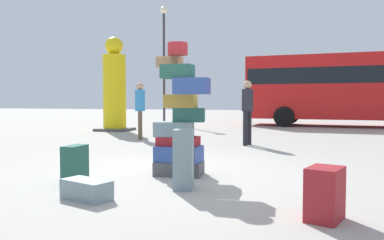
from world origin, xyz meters
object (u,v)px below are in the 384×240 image
Objects in this scene: suitcase_teal_upright_blue at (75,165)px; lamp_post at (164,47)px; suitcase_slate_foreground_near at (184,159)px; parked_bus at (363,85)px; suitcase_maroon_left_side at (325,194)px; yellow_dummy_statue at (115,90)px; person_bearded_onlooker at (140,105)px; person_tourist_with_camera at (247,107)px; suitcase_slate_foreground_far at (87,190)px; suitcase_tower at (180,124)px.

lamp_post reaches higher than suitcase_teal_upright_blue.
suitcase_slate_foreground_near is 0.13× the size of lamp_post.
suitcase_slate_foreground_near is at bearing -102.51° from parked_bus.
suitcase_slate_foreground_near is at bearing 5.00° from suitcase_teal_upright_blue.
yellow_dummy_statue is (-7.26, 9.51, 1.33)m from suitcase_maroon_left_side.
lamp_post is (-5.42, 13.75, 3.48)m from suitcase_slate_foreground_near.
suitcase_teal_upright_blue is 6.27m from person_bearded_onlooker.
parked_bus reaches higher than suitcase_maroon_left_side.
suitcase_slate_foreground_near is 10.31m from yellow_dummy_statue.
suitcase_maroon_left_side is 6.39m from person_tourist_with_camera.
suitcase_maroon_left_side is (3.29, -0.76, -0.01)m from suitcase_teal_upright_blue.
suitcase_slate_foreground_near is 0.22× the size of yellow_dummy_statue.
lamp_post is at bearing 88.79° from yellow_dummy_statue.
yellow_dummy_statue reaches higher than suitcase_maroon_left_side.
person_tourist_with_camera is (1.02, 6.07, 0.90)m from suitcase_slate_foreground_far.
suitcase_slate_foreground_far is at bearing -149.34° from suitcase_slate_foreground_near.
yellow_dummy_statue is 0.61× the size of lamp_post.
suitcase_tower is 0.20× the size of parked_bus.
suitcase_slate_foreground_near is (0.34, -0.89, -0.41)m from suitcase_tower.
person_bearded_onlooker reaches higher than suitcase_maroon_left_side.
suitcase_tower is at bearing 89.37° from suitcase_slate_foreground_far.
suitcase_tower is at bearing 100.01° from suitcase_slate_foreground_near.
suitcase_maroon_left_side is 0.15× the size of yellow_dummy_statue.
lamp_post reaches higher than yellow_dummy_statue.
suitcase_maroon_left_side is at bearing -40.62° from suitcase_tower.
suitcase_slate_foreground_far is 1.29m from suitcase_slate_foreground_near.
suitcase_maroon_left_side is at bearing -12.85° from suitcase_teal_upright_blue.
suitcase_slate_foreground_far is 2.68m from suitcase_maroon_left_side.
suitcase_maroon_left_side is at bearing -52.62° from yellow_dummy_statue.
suitcase_maroon_left_side is at bearing 10.33° from person_bearded_onlooker.
suitcase_slate_foreground_far is 7.14m from person_bearded_onlooker.
parked_bus is (3.87, 8.41, 0.82)m from person_tourist_with_camera.
person_tourist_with_camera is at bearing 123.48° from suitcase_maroon_left_side.
person_tourist_with_camera is at bearing -57.13° from lamp_post.
person_tourist_with_camera is (3.32, -0.62, -0.01)m from person_bearded_onlooker.
suitcase_slate_foreground_far is at bearing -72.93° from lamp_post.
parked_bus is at bearing -0.63° from lamp_post.
parked_bus is at bearing 99.70° from suitcase_maroon_left_side.
lamp_post reaches higher than person_bearded_onlooker.
person_tourist_with_camera is (0.08, 5.23, 0.62)m from suitcase_slate_foreground_near.
yellow_dummy_statue is at bearing -166.30° from person_bearded_onlooker.
lamp_post reaches higher than suitcase_slate_foreground_near.
yellow_dummy_statue is at bearing 111.62° from suitcase_slate_foreground_near.
suitcase_tower is 1.95m from suitcase_slate_foreground_far.
lamp_post reaches higher than person_tourist_with_camera.
person_tourist_with_camera is 0.29× the size of lamp_post.
suitcase_slate_foreground_far is at bearing -162.72° from suitcase_maroon_left_side.
suitcase_slate_foreground_near is at bearing 2.88° from person_bearded_onlooker.
yellow_dummy_statue is (-5.53, 8.62, 1.19)m from suitcase_slate_foreground_near.
yellow_dummy_statue is (-3.97, 8.75, 1.32)m from suitcase_teal_upright_blue.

